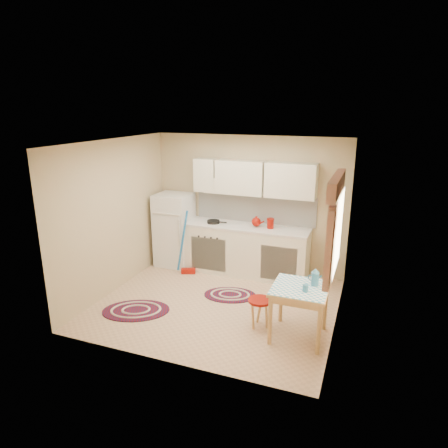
{
  "coord_description": "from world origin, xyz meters",
  "views": [
    {
      "loc": [
        2.11,
        -5.27,
        2.99
      ],
      "look_at": [
        0.02,
        0.25,
        1.24
      ],
      "focal_mm": 32.0,
      "sensor_mm": 36.0,
      "label": 1
    }
  ],
  "objects_px": {
    "fridge": "(174,230)",
    "stool": "(260,313)",
    "base_cabinets": "(246,251)",
    "table": "(299,312)"
  },
  "relations": [
    {
      "from": "fridge",
      "to": "stool",
      "type": "height_order",
      "value": "fridge"
    },
    {
      "from": "base_cabinets",
      "to": "stool",
      "type": "height_order",
      "value": "base_cabinets"
    },
    {
      "from": "fridge",
      "to": "base_cabinets",
      "type": "xyz_separation_m",
      "value": [
        1.44,
        0.05,
        -0.26
      ]
    },
    {
      "from": "table",
      "to": "stool",
      "type": "distance_m",
      "value": 0.57
    },
    {
      "from": "stool",
      "to": "table",
      "type": "bearing_deg",
      "value": -6.33
    },
    {
      "from": "base_cabinets",
      "to": "table",
      "type": "relative_size",
      "value": 3.12
    },
    {
      "from": "table",
      "to": "stool",
      "type": "height_order",
      "value": "table"
    },
    {
      "from": "table",
      "to": "fridge",
      "type": "bearing_deg",
      "value": 147.69
    },
    {
      "from": "base_cabinets",
      "to": "table",
      "type": "distance_m",
      "value": 2.21
    },
    {
      "from": "base_cabinets",
      "to": "table",
      "type": "xyz_separation_m",
      "value": [
        1.3,
        -1.78,
        -0.08
      ]
    }
  ]
}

